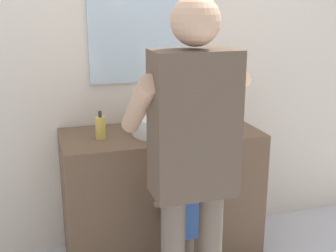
{
  "coord_description": "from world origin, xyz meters",
  "views": [
    {
      "loc": [
        -0.71,
        -2.2,
        1.63
      ],
      "look_at": [
        0.0,
        0.15,
        0.93
      ],
      "focal_mm": 47.4,
      "sensor_mm": 36.0,
      "label": 1
    }
  ],
  "objects_px": {
    "child_toddler": "(181,217)",
    "adult_parent": "(192,145)",
    "toothbrush_cup": "(218,121)",
    "soap_bottle": "(101,127)"
  },
  "relations": [
    {
      "from": "soap_bottle",
      "to": "adult_parent",
      "type": "height_order",
      "value": "adult_parent"
    },
    {
      "from": "toothbrush_cup",
      "to": "adult_parent",
      "type": "relative_size",
      "value": 0.13
    },
    {
      "from": "child_toddler",
      "to": "adult_parent",
      "type": "distance_m",
      "value": 0.6
    },
    {
      "from": "soap_bottle",
      "to": "child_toddler",
      "type": "distance_m",
      "value": 0.69
    },
    {
      "from": "soap_bottle",
      "to": "toothbrush_cup",
      "type": "bearing_deg",
      "value": -1.5
    },
    {
      "from": "child_toddler",
      "to": "toothbrush_cup",
      "type": "bearing_deg",
      "value": 45.13
    },
    {
      "from": "toothbrush_cup",
      "to": "adult_parent",
      "type": "bearing_deg",
      "value": -122.01
    },
    {
      "from": "soap_bottle",
      "to": "child_toddler",
      "type": "height_order",
      "value": "soap_bottle"
    },
    {
      "from": "child_toddler",
      "to": "adult_parent",
      "type": "xyz_separation_m",
      "value": [
        -0.05,
        -0.3,
        0.52
      ]
    },
    {
      "from": "toothbrush_cup",
      "to": "adult_parent",
      "type": "xyz_separation_m",
      "value": [
        -0.41,
        -0.66,
        0.09
      ]
    }
  ]
}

